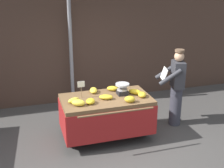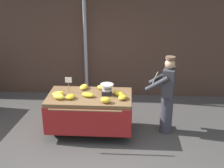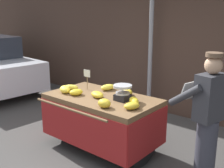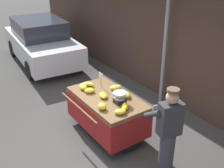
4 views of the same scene
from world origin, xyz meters
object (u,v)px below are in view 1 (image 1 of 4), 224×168
object	(u,v)px
banana_bunch_1	(135,92)
banana_bunch_0	(142,95)
banana_bunch_7	(90,101)
banana_bunch_2	(130,99)
banana_bunch_5	(78,103)
banana_bunch_4	(113,88)
banana_cart	(106,109)
weighing_scale	(122,89)
street_pole	(71,44)
banana_bunch_6	(74,100)
vendor_person	(176,88)
banana_bunch_3	(106,97)
price_sign	(81,86)
banana_bunch_8	(93,90)

from	to	relation	value
banana_bunch_1	banana_bunch_0	bearing A→B (deg)	-63.45
banana_bunch_0	banana_bunch_7	size ratio (longest dim) A/B	1.05
banana_bunch_2	banana_bunch_5	xyz separation A→B (m)	(-0.96, 0.13, -0.00)
banana_bunch_1	banana_bunch_2	bearing A→B (deg)	-123.72
banana_bunch_4	banana_bunch_5	bearing A→B (deg)	-146.21
banana_cart	banana_bunch_0	world-z (taller)	banana_bunch_0
weighing_scale	banana_bunch_2	bearing A→B (deg)	-89.04
street_pole	banana_bunch_6	size ratio (longest dim) A/B	12.73
street_pole	banana_bunch_0	distance (m)	2.42
banana_bunch_0	banana_bunch_7	bearing A→B (deg)	-178.02
banana_bunch_0	vendor_person	distance (m)	0.98
banana_cart	banana_bunch_2	bearing A→B (deg)	-43.80
banana_bunch_1	banana_bunch_2	world-z (taller)	banana_bunch_2
street_pole	weighing_scale	xyz separation A→B (m)	(0.70, -1.85, -0.60)
banana_bunch_1	banana_bunch_6	distance (m)	1.26
banana_bunch_6	banana_bunch_3	bearing A→B (deg)	-2.19
banana_bunch_3	banana_bunch_2	bearing A→B (deg)	-35.50
banana_cart	price_sign	bearing A→B (deg)	162.10
banana_cart	banana_bunch_1	world-z (taller)	banana_bunch_1
banana_bunch_1	banana_bunch_3	world-z (taller)	banana_bunch_1
price_sign	banana_bunch_0	world-z (taller)	price_sign
banana_bunch_1	price_sign	bearing A→B (deg)	172.67
street_pole	banana_bunch_0	bearing A→B (deg)	-63.47
banana_bunch_8	vendor_person	size ratio (longest dim) A/B	0.15
street_pole	banana_bunch_4	bearing A→B (deg)	-69.85
banana_bunch_0	vendor_person	world-z (taller)	vendor_person
banana_bunch_8	banana_bunch_6	bearing A→B (deg)	-140.67
banana_bunch_6	banana_bunch_7	xyz separation A→B (m)	(0.29, -0.15, 0.00)
vendor_person	banana_cart	bearing A→B (deg)	-174.71
street_pole	banana_bunch_4	size ratio (longest dim) A/B	13.22
price_sign	banana_bunch_7	xyz separation A→B (m)	(0.10, -0.35, -0.20)
banana_bunch_2	banana_bunch_7	distance (m)	0.74
banana_cart	banana_bunch_3	xyz separation A→B (m)	(-0.02, -0.07, 0.28)
vendor_person	street_pole	bearing A→B (deg)	138.04
banana_bunch_0	vendor_person	bearing A→B (deg)	18.64
banana_bunch_1	banana_bunch_8	size ratio (longest dim) A/B	0.99
weighing_scale	banana_bunch_5	world-z (taller)	weighing_scale
banana_cart	banana_bunch_5	bearing A→B (deg)	-159.55
banana_bunch_3	banana_bunch_5	xyz separation A→B (m)	(-0.58, -0.15, 0.01)
street_pole	vendor_person	bearing A→B (deg)	-41.96
banana_bunch_2	banana_bunch_3	bearing A→B (deg)	144.50
banana_bunch_4	banana_bunch_7	xyz separation A→B (m)	(-0.60, -0.54, -0.00)
banana_bunch_0	banana_bunch_5	world-z (taller)	banana_bunch_5
street_pole	banana_cart	size ratio (longest dim) A/B	1.81
banana_bunch_2	banana_bunch_8	xyz separation A→B (m)	(-0.54, 0.70, -0.01)
banana_bunch_7	vendor_person	world-z (taller)	vendor_person
street_pole	banana_bunch_8	size ratio (longest dim) A/B	12.20
banana_bunch_5	banana_bunch_8	xyz separation A→B (m)	(0.43, 0.57, -0.01)
banana_bunch_5	banana_bunch_7	size ratio (longest dim) A/B	1.18
banana_bunch_0	banana_bunch_6	xyz separation A→B (m)	(-1.35, 0.11, -0.00)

